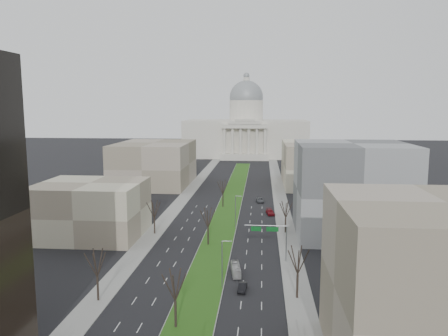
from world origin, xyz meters
The scene contains 24 objects.
ground centered at (0.00, 120.00, 0.00)m, with size 600.00×600.00×0.00m, color black.
median centered at (0.00, 118.99, 0.10)m, with size 8.00×222.03×0.20m.
sidewalk_left centered at (-17.50, 95.00, 0.07)m, with size 5.00×330.00×0.15m, color gray.
sidewalk_right centered at (17.50, 95.00, 0.07)m, with size 5.00×330.00×0.15m, color gray.
capitol centered at (0.00, 269.59, 16.31)m, with size 80.00×46.00×55.00m.
building_beige_left centered at (-33.00, 85.00, 7.00)m, with size 26.00×22.00×14.00m, color tan.
building_tan_right centered at (33.00, 32.00, 11.00)m, with size 26.00×24.00×22.00m, color gray.
building_grey_right centered at (34.00, 92.00, 12.00)m, with size 28.00×26.00×24.00m, color slate.
building_far_left centered at (-35.00, 160.00, 9.00)m, with size 30.00×40.00×18.00m, color gray.
building_far_right centered at (35.00, 165.00, 9.00)m, with size 30.00×40.00×18.00m, color tan.
tree_left_mid centered at (-17.20, 48.00, 7.00)m, with size 5.40×5.40×9.72m.
tree_left_far centered at (-17.20, 88.00, 6.84)m, with size 5.28×5.28×9.50m.
tree_right_mid centered at (17.20, 52.00, 7.16)m, with size 5.52×5.52×9.94m.
tree_right_far centered at (17.20, 92.00, 6.53)m, with size 5.04×5.04×9.07m.
tree_median_a centered at (-2.00, 40.00, 7.00)m, with size 5.40×5.40×9.72m.
tree_median_b centered at (-2.00, 80.00, 7.00)m, with size 5.40×5.40×9.72m.
tree_median_c centered at (-2.00, 120.00, 7.00)m, with size 5.40×5.40×9.72m.
streetlamp_median_b centered at (3.76, 55.00, 4.81)m, with size 1.90×0.20×9.16m.
streetlamp_median_c centered at (3.76, 95.00, 4.81)m, with size 1.90×0.20×9.16m.
mast_arm_signs centered at (13.49, 70.03, 6.11)m, with size 9.12×0.24×8.09m.
car_black centered at (7.50, 54.30, 0.68)m, with size 1.44×4.13×1.36m, color black.
car_red centered at (13.50, 111.44, 0.78)m, with size 2.19×5.39×1.56m, color maroon.
car_grey_far centered at (10.30, 128.89, 0.74)m, with size 2.47×5.36×1.49m, color #505258.
box_van centered at (5.81, 62.27, 0.97)m, with size 1.62×6.94×1.93m, color silver.
Camera 1 is at (10.75, -21.36, 33.49)m, focal length 35.00 mm.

